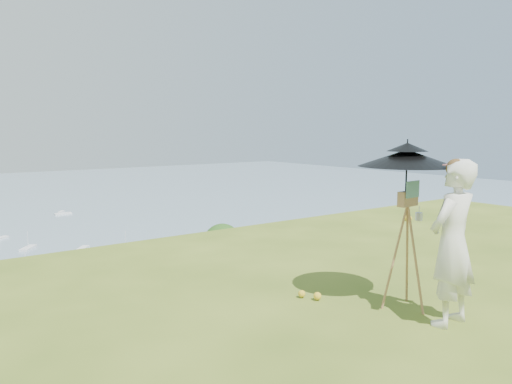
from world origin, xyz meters
TOP-DOWN VIEW (x-y plane):
  - slope_trees at (0.00, 35.00)m, footprint 110.00×50.00m
  - painter at (-2.06, 1.06)m, footprint 0.70×0.49m
  - field_easel at (-2.04, 1.68)m, footprint 0.62×0.62m
  - sun_umbrella at (-2.04, 1.71)m, footprint 1.22×1.22m
  - painter_cap at (-2.06, 1.06)m, footprint 0.23×0.26m

SIDE VIEW (x-z plane):
  - slope_trees at x=0.00m, z-range -18.00..-12.00m
  - field_easel at x=-2.04m, z-range 0.00..1.53m
  - painter at x=-2.06m, z-range 0.00..1.82m
  - sun_umbrella at x=-2.04m, z-range 1.26..2.01m
  - painter_cap at x=-2.06m, z-range 1.71..1.81m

